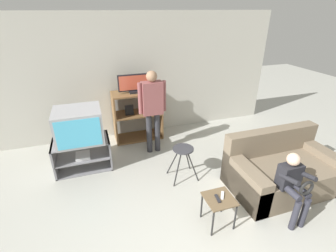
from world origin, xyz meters
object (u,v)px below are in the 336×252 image
Objects in this scene: person_standing_adult at (152,105)px; person_seated_child at (293,182)px; remote_control_black at (218,198)px; folding_stool at (183,154)px; television_main at (79,125)px; snack_table at (219,202)px; tv_stand at (83,154)px; television_flat at (134,84)px; media_shelf at (137,115)px; couch at (281,170)px; remote_control_white at (222,195)px.

person_seated_child is at bearing -60.04° from person_standing_adult.
remote_control_black is 0.15× the size of person_seated_child.
folding_stool is 0.35× the size of person_standing_adult.
television_main is 1.77× the size of snack_table.
tv_stand is 1.71m from television_flat.
media_shelf is 2.99m from couch.
television_main is at bearing 151.75° from folding_stool.
television_flat is 0.40× the size of couch.
folding_stool is 1.60m from couch.
person_seated_child is at bearing -123.35° from couch.
couch is at bearing -45.28° from person_standing_adult.
television_main is at bearing 141.30° from person_seated_child.
television_main reaches higher than person_seated_child.
person_seated_child is at bearing -10.58° from snack_table.
tv_stand is at bearing -173.39° from person_standing_adult.
folding_stool is (1.58, -0.85, -0.37)m from television_main.
person_seated_child reaches higher than remote_control_white.
tv_stand is 2.22× the size of snack_table.
media_shelf is 1.83× the size of folding_stool.
television_flat reaches higher than snack_table.
television_flat is at bearing 128.72° from couch.
television_flat reaches higher than media_shelf.
person_seated_child is at bearing -63.23° from media_shelf.
television_flat is at bearing 34.80° from television_main.
media_shelf reaches higher than remote_control_black.
person_seated_child is (-0.37, -0.56, 0.29)m from couch.
television_main reaches higher than media_shelf.
person_standing_adult reaches higher than television_flat.
remote_control_black is at bearing -49.89° from television_main.
television_main is 0.72× the size of media_shelf.
television_main is at bearing -145.20° from television_flat.
person_seated_child reaches higher than couch.
couch is 1.01× the size of person_standing_adult.
person_seated_child is at bearing -50.12° from folding_stool.
media_shelf reaches higher than couch.
remote_control_white is at bearing -82.54° from folding_stool.
remote_control_white is at bearing -78.42° from media_shelf.
television_flat is 2.88m from remote_control_black.
snack_table is at bearing -49.24° from television_main.
couch is (3.02, -1.53, 0.02)m from tv_stand.
person_seated_child is at bearing 20.45° from remote_control_white.
person_seated_child is (1.05, -1.26, 0.11)m from folding_stool.
remote_control_white is 0.95m from person_seated_child.
snack_table is 0.26× the size of couch.
remote_control_black and remote_control_white have the same top height.
folding_stool is at bearing -75.86° from media_shelf.
couch is at bearing 15.93° from snack_table.
person_standing_adult is at bearing 133.90° from remote_control_white.
television_flat reaches higher than remote_control_white.
media_shelf is at bearing 100.34° from snack_table.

